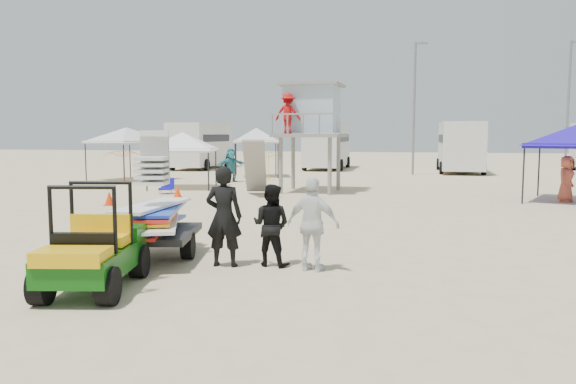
% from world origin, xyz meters
% --- Properties ---
extents(ground, '(140.00, 140.00, 0.00)m').
position_xyz_m(ground, '(0.00, 0.00, 0.00)').
color(ground, beige).
rests_on(ground, ground).
extents(utility_cart, '(1.53, 2.40, 1.69)m').
position_xyz_m(utility_cart, '(-1.96, -0.36, 0.79)').
color(utility_cart, '#0B4B0B').
rests_on(utility_cart, ground).
extents(surf_trailer, '(1.81, 2.75, 2.25)m').
position_xyz_m(surf_trailer, '(-1.96, 1.97, 0.92)').
color(surf_trailer, black).
rests_on(surf_trailer, ground).
extents(man_left, '(0.73, 0.51, 1.90)m').
position_xyz_m(man_left, '(-0.44, 1.67, 0.95)').
color(man_left, black).
rests_on(man_left, ground).
extents(man_mid, '(0.85, 0.72, 1.56)m').
position_xyz_m(man_mid, '(0.41, 1.92, 0.78)').
color(man_mid, black).
rests_on(man_mid, ground).
extents(man_right, '(1.07, 0.62, 1.72)m').
position_xyz_m(man_right, '(1.26, 1.67, 0.86)').
color(man_right, white).
rests_on(man_right, ground).
extents(lifeguard_tower, '(2.94, 2.94, 4.53)m').
position_xyz_m(lifeguard_tower, '(-1.39, 15.62, 3.37)').
color(lifeguard_tower, gray).
rests_on(lifeguard_tower, ground).
extents(canopy_white_a, '(3.43, 3.43, 2.98)m').
position_xyz_m(canopy_white_a, '(-7.32, 15.85, 2.43)').
color(canopy_white_a, black).
rests_on(canopy_white_a, ground).
extents(canopy_white_b, '(4.12, 4.12, 3.25)m').
position_xyz_m(canopy_white_b, '(-12.16, 19.58, 2.70)').
color(canopy_white_b, black).
rests_on(canopy_white_b, ground).
extents(canopy_white_c, '(3.20, 3.20, 3.25)m').
position_xyz_m(canopy_white_c, '(-5.95, 23.37, 2.70)').
color(canopy_white_c, black).
rests_on(canopy_white_c, ground).
extents(umbrella_a, '(2.35, 2.38, 1.78)m').
position_xyz_m(umbrella_a, '(-11.02, 17.04, 0.89)').
color(umbrella_a, red).
rests_on(umbrella_a, ground).
extents(umbrella_b, '(2.52, 2.53, 1.64)m').
position_xyz_m(umbrella_b, '(-4.48, 20.67, 0.82)').
color(umbrella_b, yellow).
rests_on(umbrella_b, ground).
extents(cone_near, '(0.34, 0.34, 0.50)m').
position_xyz_m(cone_near, '(-5.95, 12.07, 0.25)').
color(cone_near, '#FF3C08').
rests_on(cone_near, ground).
extents(cone_far, '(0.34, 0.34, 0.50)m').
position_xyz_m(cone_far, '(-7.35, 9.42, 0.25)').
color(cone_far, '#ED3107').
rests_on(cone_far, ground).
extents(beach_chair_a, '(0.66, 0.72, 0.64)m').
position_xyz_m(beach_chair_a, '(-7.07, 13.51, 0.31)').
color(beach_chair_a, '#120FAB').
rests_on(beach_chair_a, ground).
extents(rv_far_left, '(2.64, 6.80, 3.25)m').
position_xyz_m(rv_far_left, '(-12.00, 29.99, 1.80)').
color(rv_far_left, silver).
rests_on(rv_far_left, ground).
extents(rv_mid_left, '(2.65, 6.50, 3.25)m').
position_xyz_m(rv_mid_left, '(-3.00, 31.49, 1.80)').
color(rv_mid_left, silver).
rests_on(rv_mid_left, ground).
extents(rv_mid_right, '(2.64, 7.00, 3.25)m').
position_xyz_m(rv_mid_right, '(6.00, 29.99, 1.80)').
color(rv_mid_right, silver).
rests_on(rv_mid_right, ground).
extents(light_pole_left, '(0.14, 0.14, 8.00)m').
position_xyz_m(light_pole_left, '(3.00, 27.00, 4.00)').
color(light_pole_left, slate).
rests_on(light_pole_left, ground).
extents(light_pole_right, '(0.14, 0.14, 8.00)m').
position_xyz_m(light_pole_right, '(12.00, 28.50, 4.00)').
color(light_pole_right, slate).
rests_on(light_pole_right, ground).
extents(distant_beachgoers, '(15.96, 6.81, 1.77)m').
position_xyz_m(distant_beachgoers, '(-1.25, 17.67, 0.87)').
color(distant_beachgoers, '#C05336').
rests_on(distant_beachgoers, ground).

